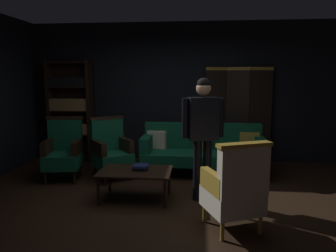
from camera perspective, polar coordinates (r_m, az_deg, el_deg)
name	(u,v)px	position (r m, az deg, el deg)	size (l,w,h in m)	color
ground_plane	(162,203)	(4.51, -1.03, -13.60)	(10.00, 10.00, 0.00)	black
back_wall	(176,92)	(6.62, 1.42, 6.02)	(7.20, 0.10, 2.80)	black
folding_screen	(238,114)	(6.47, 12.27, 2.08)	(1.31, 0.22, 1.90)	black
bookshelf	(71,109)	(6.89, -16.91, 2.98)	(0.90, 0.32, 2.05)	black
velvet_couch	(202,148)	(5.73, 6.14, -4.00)	(2.12, 0.78, 0.88)	black
coffee_table	(135,174)	(4.55, -5.83, -8.44)	(1.00, 0.64, 0.42)	black
armchair_gilt_accent	(235,189)	(3.67, 11.86, -10.89)	(0.76, 0.76, 1.04)	#B78E33
armchair_wing_left	(64,151)	(5.66, -18.09, -4.19)	(0.66, 0.66, 1.04)	black
armchair_wing_right	(111,150)	(5.50, -10.13, -4.24)	(0.81, 0.81, 1.04)	black
standing_figure	(203,128)	(4.40, 6.23, -0.30)	(0.57, 0.31, 1.70)	black
potted_plant	(111,142)	(6.24, -10.08, -2.78)	(0.54, 0.54, 0.83)	brown
book_black_cloth	(141,168)	(4.56, -4.87, -7.55)	(0.19, 0.17, 0.04)	black
book_navy_cloth	(141,166)	(4.55, -4.88, -7.11)	(0.21, 0.19, 0.04)	navy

